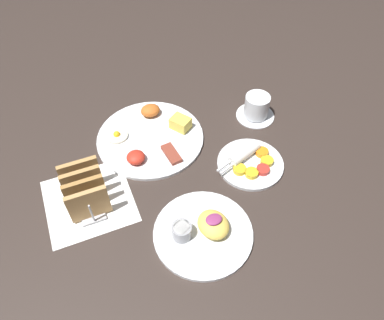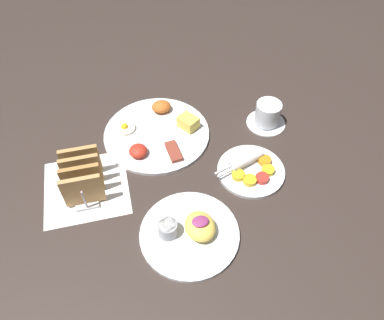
% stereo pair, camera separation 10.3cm
% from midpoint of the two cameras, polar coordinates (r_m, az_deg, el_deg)
% --- Properties ---
extents(ground_plane, '(3.00, 3.00, 0.00)m').
position_cam_midpoint_polar(ground_plane, '(1.01, -4.68, -4.45)').
color(ground_plane, '#332823').
extents(napkin_flat, '(0.22, 0.22, 0.00)m').
position_cam_midpoint_polar(napkin_flat, '(1.03, -18.22, -6.10)').
color(napkin_flat, white).
rests_on(napkin_flat, ground_plane).
extents(plate_breakfast, '(0.32, 0.32, 0.05)m').
position_cam_midpoint_polar(plate_breakfast, '(1.13, -8.87, 3.47)').
color(plate_breakfast, white).
rests_on(plate_breakfast, ground_plane).
extents(plate_condiments, '(0.20, 0.19, 0.04)m').
position_cam_midpoint_polar(plate_condiments, '(1.05, 6.04, -0.38)').
color(plate_condiments, white).
rests_on(plate_condiments, ground_plane).
extents(plate_foreground, '(0.24, 0.24, 0.06)m').
position_cam_midpoint_polar(plate_foreground, '(0.92, -1.33, -10.86)').
color(plate_foreground, white).
rests_on(plate_foreground, ground_plane).
extents(toast_rack, '(0.10, 0.15, 0.10)m').
position_cam_midpoint_polar(toast_rack, '(0.99, -18.92, -4.46)').
color(toast_rack, '#B7B7BC').
rests_on(toast_rack, ground_plane).
extents(coffee_cup, '(0.12, 0.12, 0.08)m').
position_cam_midpoint_polar(coffee_cup, '(1.18, 7.33, 7.80)').
color(coffee_cup, white).
rests_on(coffee_cup, ground_plane).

